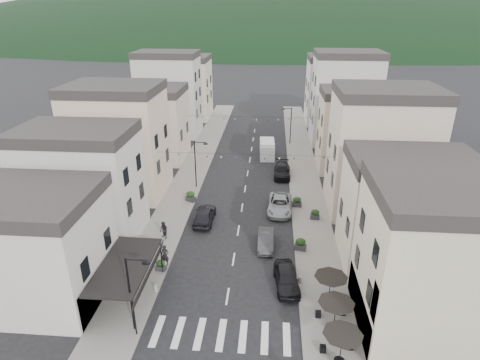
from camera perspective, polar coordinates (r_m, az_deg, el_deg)
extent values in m
plane|color=black|center=(28.29, -3.23, -23.98)|extent=(700.00, 700.00, 0.00)
cube|color=slate|center=(55.94, -6.53, 1.63)|extent=(4.00, 76.00, 0.12)
cube|color=slate|center=(55.14, 8.97, 1.16)|extent=(4.00, 76.00, 0.12)
ellipsoid|color=black|center=(319.55, 4.32, 19.84)|extent=(640.00, 360.00, 70.00)
cube|color=#BAB4AA|center=(34.58, -28.89, -8.87)|extent=(12.00, 8.00, 8.00)
cube|color=beige|center=(30.12, 26.78, -11.07)|extent=(10.00, 8.00, 10.00)
cube|color=black|center=(31.49, -16.05, -11.59)|extent=(3.60, 7.50, 0.15)
cube|color=black|center=(31.22, -12.77, -12.66)|extent=(0.34, 7.50, 0.99)
cylinder|color=black|center=(29.38, -14.78, -18.34)|extent=(0.10, 0.10, 3.20)
cylinder|color=black|center=(34.60, -11.12, -10.74)|extent=(0.10, 0.10, 3.20)
cube|color=#BAB4AA|center=(40.46, -21.44, -1.21)|extent=(10.00, 7.00, 10.00)
cube|color=#262323|center=(38.63, -22.64, 6.22)|extent=(10.20, 7.14, 1.00)
cube|color=beige|center=(48.61, -16.77, 4.79)|extent=(10.00, 8.00, 12.00)
cube|color=#262323|center=(47.03, -17.71, 12.30)|extent=(10.20, 8.16, 1.00)
cube|color=#C4AD9F|center=(59.79, -12.68, 7.42)|extent=(10.00, 8.00, 9.50)
cube|color=#262323|center=(58.59, -13.15, 12.34)|extent=(10.20, 8.16, 1.00)
cube|color=#AAAAA5|center=(70.58, -10.04, 11.54)|extent=(10.00, 7.00, 13.00)
cube|color=#262323|center=(69.49, -10.46, 17.18)|extent=(10.20, 7.14, 1.00)
cube|color=beige|center=(82.22, -7.95, 12.65)|extent=(10.00, 9.00, 11.00)
cube|color=#262323|center=(81.31, -8.19, 16.80)|extent=(10.20, 9.18, 1.00)
cube|color=beige|center=(36.78, 22.39, -4.75)|extent=(10.00, 7.00, 9.00)
cube|color=#262323|center=(34.85, 23.65, 2.53)|extent=(10.20, 7.14, 1.00)
cube|color=#C4AD9F|center=(44.90, 19.23, 3.27)|extent=(10.00, 8.00, 12.50)
cube|color=#262323|center=(43.17, 20.44, 11.68)|extent=(10.20, 8.16, 1.00)
cube|color=beige|center=(56.38, 16.30, 6.33)|extent=(10.00, 7.00, 10.00)
cube|color=#262323|center=(55.08, 16.96, 11.78)|extent=(10.20, 7.14, 1.00)
cube|color=#AAAAA5|center=(67.37, 14.61, 10.79)|extent=(10.00, 8.00, 13.50)
cube|color=#262323|center=(66.23, 15.27, 16.90)|extent=(10.20, 8.16, 1.00)
cube|color=#BAB4AA|center=(79.17, 13.18, 12.03)|extent=(10.00, 9.00, 11.50)
cube|color=#262323|center=(78.22, 13.62, 16.50)|extent=(10.20, 9.18, 1.00)
cylinder|color=black|center=(27.61, 14.12, -22.53)|extent=(0.06, 0.06, 2.30)
cone|color=black|center=(26.84, 14.36, -20.90)|extent=(2.50, 2.50, 0.55)
cylinder|color=black|center=(28.17, 13.95, -23.64)|extent=(0.70, 0.70, 0.04)
cylinder|color=black|center=(29.59, 13.29, -18.65)|extent=(0.06, 0.06, 2.30)
cone|color=black|center=(28.88, 13.50, -17.02)|extent=(2.50, 2.50, 0.55)
cylinder|color=black|center=(30.12, 13.14, -19.75)|extent=(0.70, 0.70, 0.04)
cylinder|color=black|center=(31.70, 12.60, -15.26)|extent=(0.06, 0.06, 2.30)
cone|color=black|center=(31.03, 12.78, -13.67)|extent=(2.50, 2.50, 0.55)
cylinder|color=black|center=(32.19, 12.47, -16.34)|extent=(0.70, 0.70, 0.04)
cylinder|color=black|center=(28.93, -15.34, -15.54)|extent=(0.14, 0.14, 6.00)
cylinder|color=black|center=(27.01, -14.58, -10.92)|extent=(1.40, 0.10, 0.10)
cylinder|color=black|center=(26.90, -13.21, -11.31)|extent=(0.56, 0.56, 0.08)
cylinder|color=black|center=(49.13, -6.37, 2.15)|extent=(0.14, 0.14, 6.00)
cylinder|color=black|center=(48.03, -5.70, 5.35)|extent=(1.40, 0.10, 0.10)
cylinder|color=black|center=(47.96, -4.93, 5.17)|extent=(0.56, 0.56, 0.08)
cylinder|color=black|center=(65.42, 7.23, 7.60)|extent=(0.14, 0.14, 6.00)
cylinder|color=black|center=(64.66, 6.73, 10.09)|extent=(1.40, 0.10, 0.10)
cylinder|color=black|center=(64.67, 6.14, 9.98)|extent=(0.56, 0.56, 0.08)
cylinder|color=gray|center=(33.34, -11.91, -14.82)|extent=(0.26, 0.26, 0.60)
cylinder|color=gray|center=(35.64, -10.60, -11.87)|extent=(0.26, 0.26, 0.60)
cylinder|color=gray|center=(33.87, 8.51, -13.83)|extent=(0.26, 0.26, 0.60)
cylinder|color=black|center=(43.58, 0.41, 3.68)|extent=(19.00, 0.02, 0.02)
cone|color=beige|center=(45.08, -10.72, 3.70)|extent=(0.28, 0.28, 0.24)
cone|color=navy|center=(44.73, -8.75, 3.56)|extent=(0.28, 0.28, 0.24)
cone|color=beige|center=(44.43, -6.75, 3.42)|extent=(0.28, 0.28, 0.24)
cone|color=navy|center=(44.17, -4.73, 3.30)|extent=(0.28, 0.28, 0.24)
cone|color=beige|center=(43.97, -2.68, 3.19)|extent=(0.28, 0.28, 0.24)
cone|color=navy|center=(43.81, -0.62, 3.11)|extent=(0.28, 0.28, 0.24)
cone|color=beige|center=(43.70, 1.45, 3.05)|extent=(0.28, 0.28, 0.24)
cone|color=navy|center=(43.64, 3.52, 3.01)|extent=(0.28, 0.28, 0.24)
cone|color=beige|center=(43.64, 5.61, 3.00)|extent=(0.28, 0.28, 0.24)
cone|color=navy|center=(43.68, 7.69, 3.01)|extent=(0.28, 0.28, 0.24)
cone|color=beige|center=(43.77, 9.77, 3.03)|extent=(0.28, 0.28, 0.24)
cone|color=navy|center=(43.92, 11.83, 3.06)|extent=(0.28, 0.28, 0.24)
cylinder|color=black|center=(58.84, 1.57, 8.99)|extent=(19.00, 0.02, 0.02)
cone|color=beige|center=(59.97, -6.87, 8.93)|extent=(0.28, 0.28, 0.24)
cone|color=navy|center=(59.70, -5.35, 8.84)|extent=(0.28, 0.28, 0.24)
cone|color=beige|center=(59.47, -3.83, 8.75)|extent=(0.28, 0.28, 0.24)
cone|color=navy|center=(59.28, -2.30, 8.67)|extent=(0.28, 0.28, 0.24)
cone|color=beige|center=(59.13, -0.75, 8.60)|extent=(0.28, 0.28, 0.24)
cone|color=navy|center=(59.01, 0.79, 8.55)|extent=(0.28, 0.28, 0.24)
cone|color=beige|center=(58.93, 2.35, 8.51)|extent=(0.28, 0.28, 0.24)
cone|color=navy|center=(58.89, 3.90, 8.49)|extent=(0.28, 0.28, 0.24)
cone|color=beige|center=(58.88, 5.46, 8.48)|extent=(0.28, 0.28, 0.24)
cone|color=navy|center=(58.91, 7.02, 8.48)|extent=(0.28, 0.28, 0.24)
cone|color=beige|center=(58.98, 8.58, 8.50)|extent=(0.28, 0.28, 0.24)
cone|color=navy|center=(59.09, 10.13, 8.51)|extent=(0.28, 0.28, 0.24)
imported|color=black|center=(33.31, 6.64, -13.67)|extent=(2.33, 4.74, 1.55)
imported|color=#343437|center=(37.99, 3.67, -8.53)|extent=(1.47, 4.15, 1.36)
imported|color=#999DA2|center=(44.26, 5.68, -3.50)|extent=(2.83, 5.70, 1.55)
imported|color=black|center=(53.31, 6.01, 1.32)|extent=(2.18, 5.20, 1.50)
imported|color=black|center=(42.04, -5.07, -4.95)|extent=(2.00, 4.87, 1.65)
cube|color=silver|center=(60.19, 3.86, 4.41)|extent=(2.32, 5.40, 2.21)
cube|color=silver|center=(59.19, 3.91, 5.26)|extent=(2.19, 3.62, 0.55)
cylinder|color=black|center=(58.54, 3.02, 3.12)|extent=(0.31, 0.79, 0.78)
cylinder|color=black|center=(58.60, 4.75, 3.09)|extent=(0.31, 0.79, 0.78)
cylinder|color=black|center=(62.29, 2.99, 4.41)|extent=(0.31, 0.79, 0.78)
cylinder|color=black|center=(62.34, 4.62, 4.38)|extent=(0.31, 0.79, 0.78)
imported|color=black|center=(35.72, -10.61, -10.48)|extent=(0.73, 0.51, 1.93)
imported|color=black|center=(39.48, -10.79, -7.04)|extent=(1.10, 1.09, 1.79)
cube|color=#2A2A2D|center=(35.55, -11.17, -12.16)|extent=(0.95, 0.60, 0.45)
ellipsoid|color=black|center=(35.27, -11.23, -11.51)|extent=(0.79, 0.50, 0.57)
cube|color=#28292B|center=(46.52, -7.01, -2.67)|extent=(1.25, 1.00, 0.55)
ellipsoid|color=black|center=(46.26, -7.05, -2.00)|extent=(0.97, 0.62, 0.71)
cube|color=#2A2B2D|center=(37.88, 8.55, -9.41)|extent=(1.18, 0.84, 0.53)
ellipsoid|color=black|center=(37.57, 8.61, -8.65)|extent=(0.94, 0.60, 0.68)
cube|color=#2A2A2C|center=(43.20, 10.59, -5.16)|extent=(1.02, 0.62, 0.49)
ellipsoid|color=black|center=(42.95, 10.65, -4.53)|extent=(0.86, 0.55, 0.62)
cube|color=#29282B|center=(45.48, 8.09, -3.41)|extent=(1.03, 0.58, 0.51)
ellipsoid|color=black|center=(45.23, 8.13, -2.78)|extent=(0.90, 0.57, 0.65)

